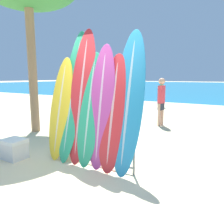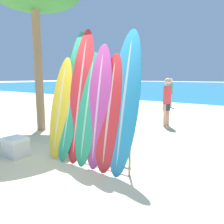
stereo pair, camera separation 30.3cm
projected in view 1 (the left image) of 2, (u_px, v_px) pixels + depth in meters
The scene contains 12 objects.
ground_plane at pixel (79, 168), 4.10m from camera, with size 160.00×160.00×0.00m, color beige.
surfboard_rack at pixel (91, 140), 4.18m from camera, with size 1.87×0.04×0.90m.
surfboard_slot_0 at pixel (61, 108), 4.47m from camera, with size 0.55×0.57×2.10m.
surfboard_slot_1 at pixel (73, 96), 4.37m from camera, with size 0.52×0.76×2.62m.
surfboard_slot_2 at pixel (82, 96), 4.23m from camera, with size 0.58×0.60×2.62m.
surfboard_slot_3 at pixel (90, 109), 4.10m from camera, with size 0.53×0.55×2.16m.
surfboard_slot_4 at pixel (101, 107), 3.96m from camera, with size 0.54×0.47×2.29m.
surfboard_slot_5 at pixel (113, 113), 3.85m from camera, with size 0.57×0.51×2.11m.
surfboard_slot_6 at pixel (128, 103), 3.72m from camera, with size 0.56×0.59×2.50m.
person_near_water at pixel (161, 91), 12.27m from camera, with size 0.25×0.27×1.59m.
person_mid_beach at pixel (161, 100), 7.50m from camera, with size 0.22×0.27×1.65m.
cooler_box at pixel (14, 149), 4.52m from camera, with size 0.47×0.40×0.41m.
Camera 1 is at (2.52, -3.01, 1.69)m, focal length 35.00 mm.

